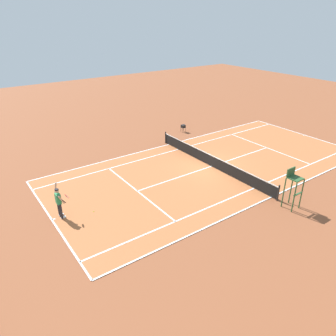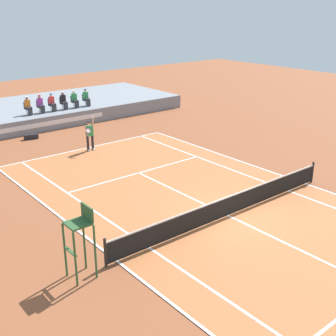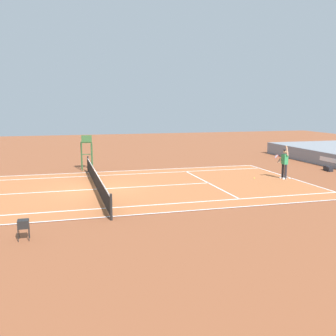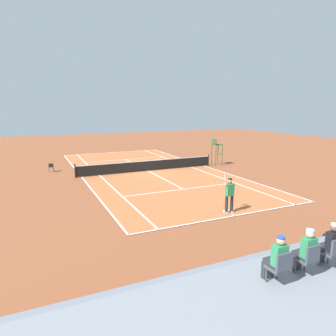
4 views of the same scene
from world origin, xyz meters
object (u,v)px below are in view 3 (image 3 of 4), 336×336
(tennis_ball, at_px, (254,178))
(equipment_bag, at_px, (328,169))
(tennis_player, at_px, (284,163))
(umpire_chair, at_px, (87,148))
(ball_hopper, at_px, (23,224))

(tennis_ball, bearing_deg, equipment_bag, 101.19)
(tennis_player, relative_size, umpire_chair, 0.85)
(umpire_chair, height_order, ball_hopper, umpire_chair)
(tennis_player, distance_m, ball_hopper, 16.31)
(tennis_player, xyz_separation_m, equipment_bag, (-1.81, 4.58, -0.83))
(tennis_player, height_order, umpire_chair, umpire_chair)
(tennis_ball, xyz_separation_m, ball_hopper, (8.05, -12.81, 0.54))
(tennis_ball, height_order, umpire_chair, umpire_chair)
(ball_hopper, bearing_deg, tennis_player, 117.29)
(umpire_chair, xyz_separation_m, equipment_bag, (4.94, 15.93, -1.40))
(tennis_ball, distance_m, equipment_bag, 6.38)
(umpire_chair, relative_size, ball_hopper, 3.49)
(tennis_player, height_order, ball_hopper, tennis_player)
(tennis_player, distance_m, equipment_bag, 4.99)
(tennis_ball, bearing_deg, ball_hopper, -57.85)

